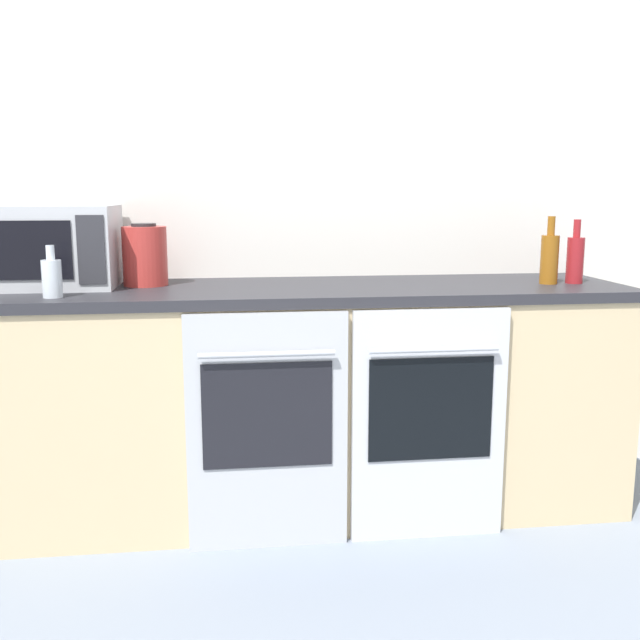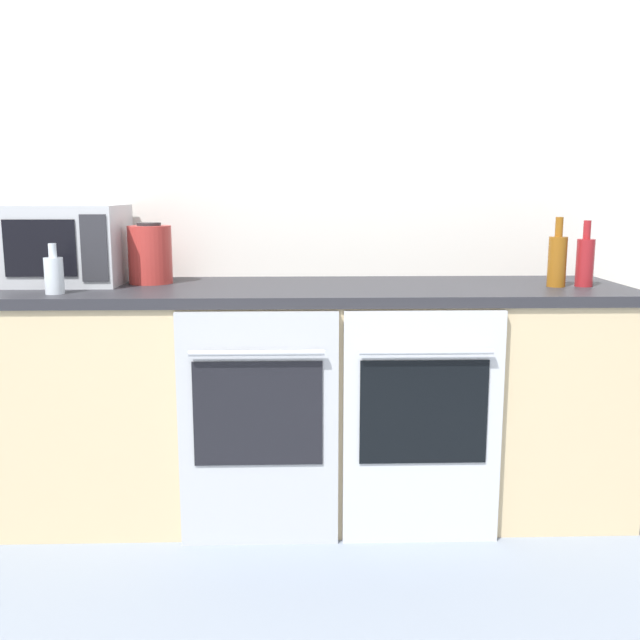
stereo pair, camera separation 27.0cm
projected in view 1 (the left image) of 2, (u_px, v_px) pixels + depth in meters
wall_back at (295, 188)px, 3.08m from camera, size 10.00×0.06×2.60m
counter_back at (304, 398)px, 2.89m from camera, size 2.56×0.66×0.92m
oven_left at (268, 431)px, 2.54m from camera, size 0.58×0.06×0.87m
oven_right at (429, 424)px, 2.61m from camera, size 0.58×0.06×0.87m
microwave at (57, 246)px, 2.76m from camera, size 0.45×0.38×0.31m
bottle_amber at (549, 257)px, 2.86m from camera, size 0.07×0.07×0.27m
bottle_clear at (52, 277)px, 2.49m from camera, size 0.07×0.07×0.18m
bottle_red at (575, 258)px, 2.88m from camera, size 0.07×0.07×0.26m
kettle at (145, 256)px, 2.81m from camera, size 0.17×0.17×0.24m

